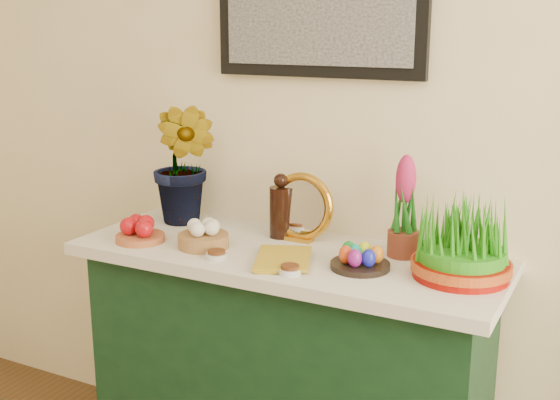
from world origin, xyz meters
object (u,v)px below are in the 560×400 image
object	(u,v)px
sideboard	(287,380)
mirror	(301,208)
wheatgrass_sabzeh	(462,243)
hyacinth_green	(184,144)
book	(256,257)

from	to	relation	value
sideboard	mirror	world-z (taller)	mirror
sideboard	wheatgrass_sabzeh	distance (m)	0.80
sideboard	hyacinth_green	world-z (taller)	hyacinth_green
book	wheatgrass_sabzeh	size ratio (longest dim) A/B	0.77
wheatgrass_sabzeh	book	bearing A→B (deg)	-165.30
hyacinth_green	mirror	xyz separation A→B (m)	(0.46, 0.01, -0.18)
hyacinth_green	mirror	world-z (taller)	hyacinth_green
wheatgrass_sabzeh	mirror	bearing A→B (deg)	168.50
sideboard	hyacinth_green	size ratio (longest dim) A/B	2.20
sideboard	wheatgrass_sabzeh	size ratio (longest dim) A/B	4.50
book	mirror	bearing A→B (deg)	62.98
hyacinth_green	wheatgrass_sabzeh	bearing A→B (deg)	-1.02
mirror	hyacinth_green	bearing A→B (deg)	-178.71
hyacinth_green	wheatgrass_sabzeh	world-z (taller)	hyacinth_green
mirror	wheatgrass_sabzeh	world-z (taller)	wheatgrass_sabzeh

